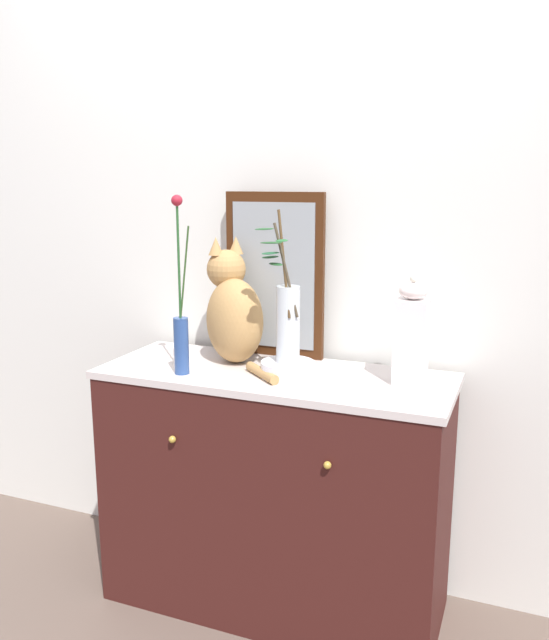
{
  "coord_description": "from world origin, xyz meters",
  "views": [
    {
      "loc": [
        0.78,
        -1.95,
        1.5
      ],
      "look_at": [
        0.0,
        0.0,
        1.04
      ],
      "focal_mm": 36.63,
      "sensor_mm": 36.0,
      "label": 1
    }
  ],
  "objects_px": {
    "jar_lidded_porcelain": "(411,335)",
    "bowl_porcelain": "(288,369)",
    "vase_slim_green": "(181,329)",
    "cat_sitting": "(233,311)",
    "vase_glass_clear": "(287,319)",
    "sideboard": "(274,490)",
    "mirror_leaning": "(274,275)"
  },
  "relations": [
    {
      "from": "jar_lidded_porcelain",
      "to": "bowl_porcelain",
      "type": "bearing_deg",
      "value": -168.97
    },
    {
      "from": "bowl_porcelain",
      "to": "jar_lidded_porcelain",
      "type": "relative_size",
      "value": 0.51
    },
    {
      "from": "vase_slim_green",
      "to": "cat_sitting",
      "type": "bearing_deg",
      "value": 64.55
    },
    {
      "from": "cat_sitting",
      "to": "vase_glass_clear",
      "type": "relative_size",
      "value": 0.89
    },
    {
      "from": "sideboard",
      "to": "jar_lidded_porcelain",
      "type": "distance_m",
      "value": 0.74
    },
    {
      "from": "jar_lidded_porcelain",
      "to": "mirror_leaning",
      "type": "bearing_deg",
      "value": 163.34
    },
    {
      "from": "vase_slim_green",
      "to": "bowl_porcelain",
      "type": "height_order",
      "value": "vase_slim_green"
    },
    {
      "from": "mirror_leaning",
      "to": "vase_slim_green",
      "type": "xyz_separation_m",
      "value": [
        -0.2,
        -0.33,
        -0.14
      ]
    },
    {
      "from": "cat_sitting",
      "to": "mirror_leaning",
      "type": "bearing_deg",
      "value": 51.85
    },
    {
      "from": "bowl_porcelain",
      "to": "jar_lidded_porcelain",
      "type": "distance_m",
      "value": 0.41
    },
    {
      "from": "mirror_leaning",
      "to": "bowl_porcelain",
      "type": "relative_size",
      "value": 3.32
    },
    {
      "from": "vase_glass_clear",
      "to": "mirror_leaning",
      "type": "bearing_deg",
      "value": 120.3
    },
    {
      "from": "vase_glass_clear",
      "to": "bowl_porcelain",
      "type": "bearing_deg",
      "value": 65.58
    },
    {
      "from": "mirror_leaning",
      "to": "cat_sitting",
      "type": "distance_m",
      "value": 0.2
    },
    {
      "from": "mirror_leaning",
      "to": "cat_sitting",
      "type": "xyz_separation_m",
      "value": [
        -0.1,
        -0.13,
        -0.12
      ]
    },
    {
      "from": "vase_slim_green",
      "to": "jar_lidded_porcelain",
      "type": "relative_size",
      "value": 1.69
    },
    {
      "from": "mirror_leaning",
      "to": "jar_lidded_porcelain",
      "type": "distance_m",
      "value": 0.57
    },
    {
      "from": "vase_glass_clear",
      "to": "jar_lidded_porcelain",
      "type": "distance_m",
      "value": 0.4
    },
    {
      "from": "vase_slim_green",
      "to": "bowl_porcelain",
      "type": "bearing_deg",
      "value": 16.53
    },
    {
      "from": "mirror_leaning",
      "to": "bowl_porcelain",
      "type": "distance_m",
      "value": 0.38
    },
    {
      "from": "mirror_leaning",
      "to": "bowl_porcelain",
      "type": "height_order",
      "value": "mirror_leaning"
    },
    {
      "from": "bowl_porcelain",
      "to": "mirror_leaning",
      "type": "bearing_deg",
      "value": 121.05
    },
    {
      "from": "vase_glass_clear",
      "to": "jar_lidded_porcelain",
      "type": "relative_size",
      "value": 1.42
    },
    {
      "from": "cat_sitting",
      "to": "vase_slim_green",
      "type": "height_order",
      "value": "vase_slim_green"
    },
    {
      "from": "cat_sitting",
      "to": "bowl_porcelain",
      "type": "xyz_separation_m",
      "value": [
        0.24,
        -0.1,
        -0.16
      ]
    },
    {
      "from": "vase_slim_green",
      "to": "jar_lidded_porcelain",
      "type": "bearing_deg",
      "value": 13.64
    },
    {
      "from": "bowl_porcelain",
      "to": "vase_glass_clear",
      "type": "height_order",
      "value": "vase_glass_clear"
    },
    {
      "from": "cat_sitting",
      "to": "jar_lidded_porcelain",
      "type": "xyz_separation_m",
      "value": [
        0.63,
        -0.03,
        -0.02
      ]
    },
    {
      "from": "bowl_porcelain",
      "to": "jar_lidded_porcelain",
      "type": "bearing_deg",
      "value": 11.03
    },
    {
      "from": "sideboard",
      "to": "mirror_leaning",
      "type": "xyz_separation_m",
      "value": [
        -0.08,
        0.21,
        0.73
      ]
    },
    {
      "from": "mirror_leaning",
      "to": "vase_glass_clear",
      "type": "distance_m",
      "value": 0.29
    },
    {
      "from": "sideboard",
      "to": "vase_glass_clear",
      "type": "xyz_separation_m",
      "value": [
        0.06,
        -0.03,
        0.63
      ]
    }
  ]
}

